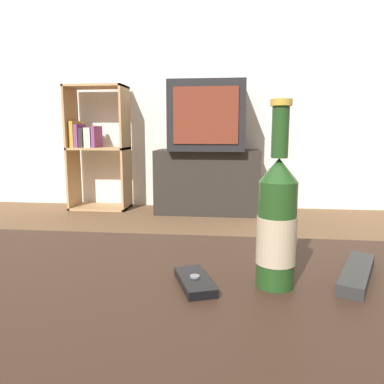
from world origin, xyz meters
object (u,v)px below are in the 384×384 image
tv_stand (208,181)px  television (208,117)px  beer_bottle (277,223)px  cell_phone (195,281)px  bookshelf (95,145)px  remote_control (357,273)px

tv_stand → television: 0.56m
beer_bottle → cell_phone: bearing=-173.0°
television → tv_stand: bearing=90.0°
cell_phone → bookshelf: bearing=93.4°
beer_bottle → remote_control: beer_bottle is taller
beer_bottle → cell_phone: 0.16m
television → cell_phone: (0.17, -2.67, -0.35)m
television → beer_bottle: television is taller
bookshelf → tv_stand: bearing=-3.2°
television → bookshelf: size_ratio=0.56×
cell_phone → tv_stand: bearing=73.3°
tv_stand → cell_phone: size_ratio=7.59×
bookshelf → cell_phone: bearing=-66.4°
beer_bottle → cell_phone: (-0.13, -0.02, -0.10)m
tv_stand → beer_bottle: 2.69m
television → cell_phone: size_ratio=5.29×
bookshelf → beer_bottle: size_ratio=3.79×
television → bookshelf: (-1.03, 0.06, -0.25)m
beer_bottle → television: bearing=96.3°
cell_phone → remote_control: 0.27m
beer_bottle → cell_phone: size_ratio=2.49×
cell_phone → beer_bottle: bearing=-13.3°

